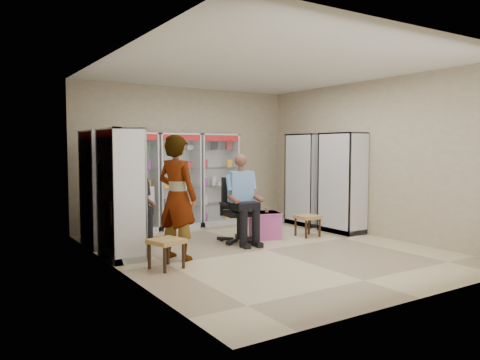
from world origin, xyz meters
TOP-DOWN VIEW (x-y plane):
  - floor at (0.00, 0.00)m, footprint 6.00×6.00m
  - room_shell at (0.00, 0.00)m, footprint 5.02×6.02m
  - cabinet_back_left at (-1.30, 2.73)m, footprint 0.90×0.50m
  - cabinet_back_mid at (-0.35, 2.73)m, footprint 0.90×0.50m
  - cabinet_back_right at (0.60, 2.73)m, footprint 0.90×0.50m
  - cabinet_right_far at (2.23, 1.60)m, footprint 0.90×0.50m
  - cabinet_right_near at (2.23, 0.50)m, footprint 0.90×0.50m
  - cabinet_left_far at (-2.23, 1.80)m, footprint 0.90×0.50m
  - cabinet_left_near at (-2.23, 0.70)m, footprint 0.90×0.50m
  - wooden_chair at (-1.55, 2.00)m, footprint 0.42×0.42m
  - seated_customer at (-1.55, 1.95)m, footprint 0.44×0.60m
  - office_chair at (-0.04, 0.79)m, footprint 0.72×0.72m
  - seated_shopkeeper at (-0.04, 0.74)m, footprint 0.58×0.74m
  - pink_trunk at (0.56, 0.82)m, footprint 0.65×0.63m
  - tea_glass at (0.58, 0.79)m, footprint 0.07×0.07m
  - woven_stool_a at (1.36, 0.53)m, footprint 0.42×0.42m
  - woven_stool_b at (-1.90, -0.24)m, footprint 0.52×0.52m
  - standing_man at (-1.52, 0.20)m, footprint 0.70×0.82m

SIDE VIEW (x-z plane):
  - floor at x=0.00m, z-range 0.00..0.00m
  - woven_stool_a at x=1.36m, z-range 0.00..0.41m
  - woven_stool_b at x=-1.90m, z-range 0.00..0.42m
  - pink_trunk at x=0.56m, z-range 0.00..0.49m
  - wooden_chair at x=-1.55m, z-range 0.00..0.94m
  - tea_glass at x=0.58m, z-range 0.49..0.59m
  - office_chair at x=-0.04m, z-range 0.00..1.17m
  - seated_customer at x=-1.55m, z-range 0.00..1.34m
  - seated_shopkeeper at x=-0.04m, z-range 0.00..1.49m
  - standing_man at x=-1.52m, z-range 0.00..1.90m
  - cabinet_back_left at x=-1.30m, z-range 0.00..2.00m
  - cabinet_back_mid at x=-0.35m, z-range 0.00..2.00m
  - cabinet_back_right at x=0.60m, z-range 0.00..2.00m
  - cabinet_right_far at x=2.23m, z-range 0.00..2.00m
  - cabinet_right_near at x=2.23m, z-range 0.00..2.00m
  - cabinet_left_far at x=-2.23m, z-range 0.00..2.00m
  - cabinet_left_near at x=-2.23m, z-range 0.00..2.00m
  - room_shell at x=0.00m, z-range 0.46..3.47m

